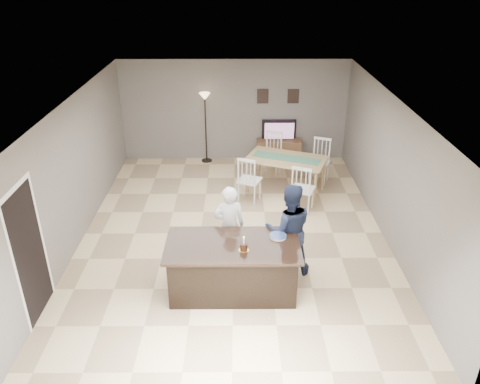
{
  "coord_description": "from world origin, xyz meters",
  "views": [
    {
      "loc": [
        0.08,
        -8.08,
        4.95
      ],
      "look_at": [
        0.13,
        -0.3,
        1.08
      ],
      "focal_mm": 35.0,
      "sensor_mm": 36.0,
      "label": 1
    }
  ],
  "objects_px": {
    "tv_console": "(279,151)",
    "floor_lamp": "(205,109)",
    "woman": "(229,226)",
    "plate_stack": "(278,236)",
    "kitchen_island": "(233,267)",
    "man": "(289,229)",
    "television": "(279,130)",
    "birthday_cake": "(244,247)",
    "dining_table": "(286,164)"
  },
  "relations": [
    {
      "from": "birthday_cake",
      "to": "woman",
      "type": "bearing_deg",
      "value": 104.07
    },
    {
      "from": "television",
      "to": "birthday_cake",
      "type": "xyz_separation_m",
      "value": [
        -1.03,
        -5.82,
        0.1
      ]
    },
    {
      "from": "floor_lamp",
      "to": "woman",
      "type": "bearing_deg",
      "value": -81.81
    },
    {
      "from": "kitchen_island",
      "to": "television",
      "type": "relative_size",
      "value": 2.35
    },
    {
      "from": "kitchen_island",
      "to": "floor_lamp",
      "type": "distance_m",
      "value": 5.73
    },
    {
      "from": "woman",
      "to": "man",
      "type": "bearing_deg",
      "value": 157.66
    },
    {
      "from": "kitchen_island",
      "to": "plate_stack",
      "type": "bearing_deg",
      "value": 14.81
    },
    {
      "from": "dining_table",
      "to": "floor_lamp",
      "type": "height_order",
      "value": "floor_lamp"
    },
    {
      "from": "woman",
      "to": "dining_table",
      "type": "height_order",
      "value": "woman"
    },
    {
      "from": "woman",
      "to": "tv_console",
      "type": "bearing_deg",
      "value": -114.05
    },
    {
      "from": "woman",
      "to": "dining_table",
      "type": "relative_size",
      "value": 0.61
    },
    {
      "from": "kitchen_island",
      "to": "plate_stack",
      "type": "relative_size",
      "value": 7.79
    },
    {
      "from": "woman",
      "to": "floor_lamp",
      "type": "relative_size",
      "value": 0.81
    },
    {
      "from": "television",
      "to": "woman",
      "type": "relative_size",
      "value": 0.6
    },
    {
      "from": "television",
      "to": "dining_table",
      "type": "relative_size",
      "value": 0.36
    },
    {
      "from": "dining_table",
      "to": "woman",
      "type": "bearing_deg",
      "value": -91.51
    },
    {
      "from": "television",
      "to": "floor_lamp",
      "type": "height_order",
      "value": "floor_lamp"
    },
    {
      "from": "plate_stack",
      "to": "floor_lamp",
      "type": "distance_m",
      "value": 5.62
    },
    {
      "from": "television",
      "to": "kitchen_island",
      "type": "bearing_deg",
      "value": 77.99
    },
    {
      "from": "tv_console",
      "to": "plate_stack",
      "type": "xyz_separation_m",
      "value": [
        -0.46,
        -5.37,
        0.62
      ]
    },
    {
      "from": "birthday_cake",
      "to": "floor_lamp",
      "type": "relative_size",
      "value": 0.13
    },
    {
      "from": "plate_stack",
      "to": "dining_table",
      "type": "bearing_deg",
      "value": 82.32
    },
    {
      "from": "kitchen_island",
      "to": "woman",
      "type": "height_order",
      "value": "woman"
    },
    {
      "from": "woman",
      "to": "plate_stack",
      "type": "xyz_separation_m",
      "value": [
        0.81,
        -0.59,
        0.16
      ]
    },
    {
      "from": "woman",
      "to": "television",
      "type": "bearing_deg",
      "value": -113.85
    },
    {
      "from": "tv_console",
      "to": "plate_stack",
      "type": "bearing_deg",
      "value": -94.91
    },
    {
      "from": "plate_stack",
      "to": "dining_table",
      "type": "xyz_separation_m",
      "value": [
        0.48,
        3.54,
        -0.23
      ]
    },
    {
      "from": "kitchen_island",
      "to": "woman",
      "type": "distance_m",
      "value": 0.85
    },
    {
      "from": "plate_stack",
      "to": "floor_lamp",
      "type": "height_order",
      "value": "floor_lamp"
    },
    {
      "from": "tv_console",
      "to": "floor_lamp",
      "type": "height_order",
      "value": "floor_lamp"
    },
    {
      "from": "kitchen_island",
      "to": "dining_table",
      "type": "distance_m",
      "value": 3.94
    },
    {
      "from": "woman",
      "to": "floor_lamp",
      "type": "xyz_separation_m",
      "value": [
        -0.69,
        4.8,
        0.7
      ]
    },
    {
      "from": "man",
      "to": "dining_table",
      "type": "distance_m",
      "value": 3.2
    },
    {
      "from": "kitchen_island",
      "to": "woman",
      "type": "bearing_deg",
      "value": 94.9
    },
    {
      "from": "kitchen_island",
      "to": "television",
      "type": "height_order",
      "value": "television"
    },
    {
      "from": "television",
      "to": "plate_stack",
      "type": "bearing_deg",
      "value": 85.15
    },
    {
      "from": "man",
      "to": "dining_table",
      "type": "height_order",
      "value": "man"
    },
    {
      "from": "tv_console",
      "to": "woman",
      "type": "distance_m",
      "value": 4.97
    },
    {
      "from": "tv_console",
      "to": "floor_lamp",
      "type": "xyz_separation_m",
      "value": [
        -1.96,
        0.02,
        1.16
      ]
    },
    {
      "from": "birthday_cake",
      "to": "television",
      "type": "bearing_deg",
      "value": 80.0
    },
    {
      "from": "tv_console",
      "to": "birthday_cake",
      "type": "distance_m",
      "value": 5.87
    },
    {
      "from": "plate_stack",
      "to": "floor_lamp",
      "type": "relative_size",
      "value": 0.15
    },
    {
      "from": "kitchen_island",
      "to": "man",
      "type": "bearing_deg",
      "value": 30.07
    },
    {
      "from": "television",
      "to": "dining_table",
      "type": "bearing_deg",
      "value": 90.47
    },
    {
      "from": "man",
      "to": "tv_console",
      "type": "bearing_deg",
      "value": -95.54
    },
    {
      "from": "man",
      "to": "dining_table",
      "type": "xyz_separation_m",
      "value": [
        0.27,
        3.19,
        -0.14
      ]
    },
    {
      "from": "kitchen_island",
      "to": "television",
      "type": "xyz_separation_m",
      "value": [
        1.2,
        5.64,
        0.41
      ]
    },
    {
      "from": "tv_console",
      "to": "plate_stack",
      "type": "relative_size",
      "value": 4.35
    },
    {
      "from": "television",
      "to": "plate_stack",
      "type": "height_order",
      "value": "television"
    },
    {
      "from": "kitchen_island",
      "to": "tv_console",
      "type": "height_order",
      "value": "kitchen_island"
    }
  ]
}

